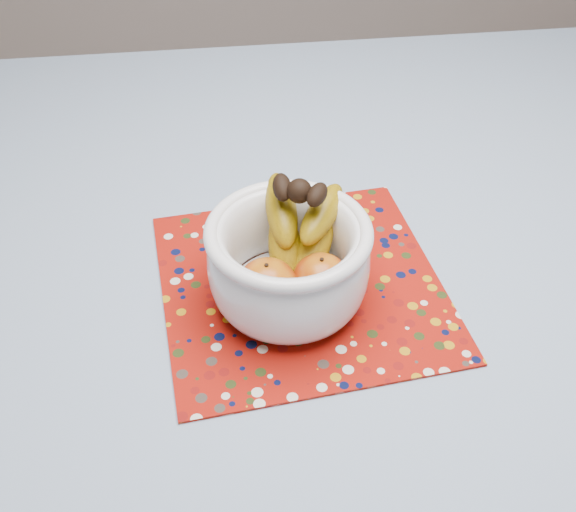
{
  "coord_description": "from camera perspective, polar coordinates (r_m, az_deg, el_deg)",
  "views": [
    {
      "loc": [
        -0.19,
        -0.75,
        1.4
      ],
      "look_at": [
        -0.11,
        -0.12,
        0.84
      ],
      "focal_mm": 42.0,
      "sensor_mm": 36.0,
      "label": 1
    }
  ],
  "objects": [
    {
      "name": "placemat",
      "position": [
        0.91,
        1.11,
        -2.41
      ],
      "size": [
        0.4,
        0.4,
        0.0
      ],
      "primitive_type": "cube",
      "rotation": [
        0.0,
        0.0,
        0.1
      ],
      "color": "maroon",
      "rests_on": "tablecloth"
    },
    {
      "name": "tablecloth",
      "position": [
        1.0,
        5.55,
        1.71
      ],
      "size": [
        1.32,
        1.32,
        0.01
      ],
      "primitive_type": "cube",
      "color": "#627FA3",
      "rests_on": "table"
    },
    {
      "name": "table",
      "position": [
        1.06,
        5.26,
        -1.67
      ],
      "size": [
        1.2,
        1.2,
        0.75
      ],
      "color": "brown",
      "rests_on": "ground"
    },
    {
      "name": "fruit_bowl",
      "position": [
        0.84,
        0.53,
        0.23
      ],
      "size": [
        0.22,
        0.22,
        0.17
      ],
      "color": "white",
      "rests_on": "placemat"
    }
  ]
}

